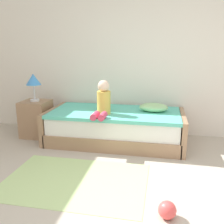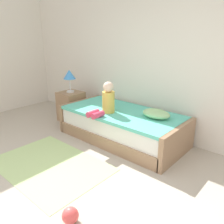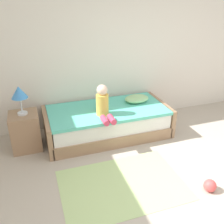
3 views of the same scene
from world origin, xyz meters
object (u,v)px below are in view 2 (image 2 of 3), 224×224
(nightstand, at_px, (71,106))
(table_lamp, at_px, (69,76))
(bed, at_px, (122,125))
(child_figure, at_px, (106,101))
(toy_ball, at_px, (70,215))
(pillow, at_px, (156,114))

(nightstand, xyz_separation_m, table_lamp, (0.00, 0.00, 0.64))
(bed, relative_size, nightstand, 3.52)
(bed, relative_size, child_figure, 4.14)
(nightstand, bearing_deg, toy_ball, -39.54)
(nightstand, relative_size, table_lamp, 1.33)
(nightstand, distance_m, pillow, 1.95)
(nightstand, xyz_separation_m, toy_ball, (2.14, -1.77, -0.22))
(child_figure, relative_size, toy_ball, 3.15)
(bed, relative_size, toy_ball, 13.05)
(bed, xyz_separation_m, nightstand, (-1.35, 0.02, 0.05))
(nightstand, relative_size, child_figure, 1.18)
(table_lamp, bearing_deg, bed, -0.71)
(child_figure, bearing_deg, bed, 58.85)
(bed, distance_m, nightstand, 1.35)
(toy_ball, bearing_deg, pillow, 96.50)
(nightstand, bearing_deg, pillow, 2.47)
(bed, xyz_separation_m, table_lamp, (-1.35, 0.02, 0.69))
(bed, bearing_deg, toy_ball, -65.63)
(table_lamp, distance_m, child_figure, 1.26)
(child_figure, distance_m, pillow, 0.80)
(bed, bearing_deg, nightstand, 179.29)
(table_lamp, height_order, child_figure, table_lamp)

